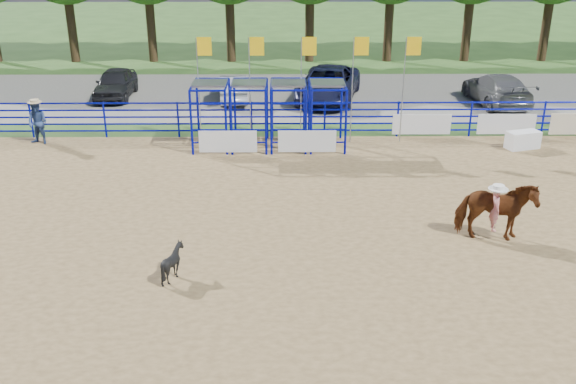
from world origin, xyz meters
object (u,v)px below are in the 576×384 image
Objects in this scene: announcer_table at (523,140)px; horse_and_rider at (496,209)px; calf at (173,262)px; car_a at (115,83)px; car_d at (497,89)px; spectator_cowboy at (38,122)px; car_c at (328,84)px; car_b at (233,88)px.

horse_and_rider reaches higher than announcer_table.
car_a is (-5.72, 18.11, 0.27)m from calf.
calf is at bearing -140.72° from announcer_table.
horse_and_rider is 21.48m from car_a.
car_d is at bearing -64.11° from calf.
car_d reaches higher than announcer_table.
horse_and_rider reaches higher than car_a.
car_a reaches higher than calf.
calf is 0.49× the size of spectator_cowboy.
calf is at bearing -93.70° from car_c.
car_c is at bearing -4.63° from car_a.
horse_and_rider reaches higher than spectator_cowboy.
car_b reaches higher than calf.
spectator_cowboy is 0.35× the size of car_d.
horse_and_rider is 2.55× the size of calf.
car_c reaches higher than calf.
car_d is (20.12, 5.98, -0.16)m from spectator_cowboy.
car_c is (4.72, -0.03, 0.18)m from car_b.
calf is (-12.11, -9.91, 0.10)m from announcer_table.
car_d is at bearing -5.65° from car_a.
announcer_table is at bearing -76.53° from calf.
announcer_table is 0.22× the size of car_c.
horse_and_rider is 17.52m from car_b.
announcer_table is 1.44× the size of calf.
calf is 17.49m from car_b.
car_b is 12.89m from car_d.
car_c reaches higher than announcer_table.
car_a reaches higher than announcer_table.
car_c is (-3.56, 15.42, -0.12)m from horse_and_rider.
calf is 18.16m from car_c.
car_b is (5.99, -0.62, -0.09)m from car_a.
calf is at bearing -56.72° from spectator_cowboy.
spectator_cowboy is (-15.53, 8.60, -0.02)m from horse_and_rider.
horse_and_rider is 1.26× the size of spectator_cowboy.
car_b is 0.74× the size of car_d.
car_d reaches higher than car_a.
car_b reaches higher than announcer_table.
calf is at bearing -166.56° from horse_and_rider.
horse_and_rider is 0.44× the size of car_d.
calf is at bearing 47.29° from car_d.
horse_and_rider is 8.80m from calf.
announcer_table is 0.57× the size of horse_and_rider.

